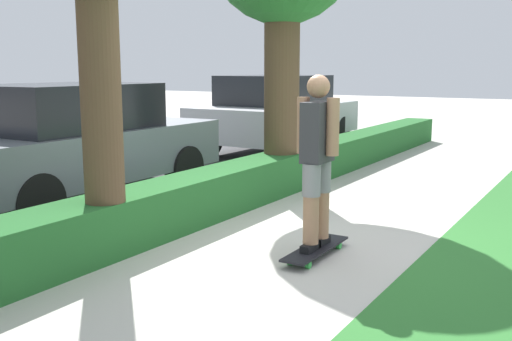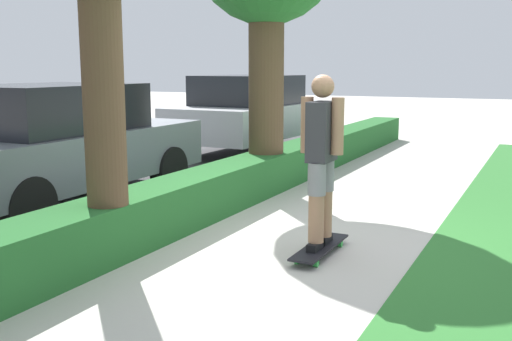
{
  "view_description": "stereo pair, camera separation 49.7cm",
  "coord_description": "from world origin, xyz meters",
  "px_view_note": "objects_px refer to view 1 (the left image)",
  "views": [
    {
      "loc": [
        -5.17,
        -2.45,
        1.74
      ],
      "look_at": [
        -0.12,
        0.6,
        0.72
      ],
      "focal_mm": 42.0,
      "sensor_mm": 36.0,
      "label": 1
    },
    {
      "loc": [
        -5.4,
        -2.01,
        1.74
      ],
      "look_at": [
        -0.12,
        0.6,
        0.72
      ],
      "focal_mm": 42.0,
      "sensor_mm": 36.0,
      "label": 2
    }
  ],
  "objects_px": {
    "skater_person": "(317,158)",
    "skateboard": "(316,249)",
    "parked_car_rear": "(277,113)",
    "parked_car_middle": "(72,142)"
  },
  "relations": [
    {
      "from": "skater_person",
      "to": "parked_car_middle",
      "type": "relative_size",
      "value": 0.38
    },
    {
      "from": "skateboard",
      "to": "parked_car_rear",
      "type": "height_order",
      "value": "parked_car_rear"
    },
    {
      "from": "parked_car_middle",
      "to": "skater_person",
      "type": "bearing_deg",
      "value": -97.87
    },
    {
      "from": "skateboard",
      "to": "parked_car_rear",
      "type": "distance_m",
      "value": 7.04
    },
    {
      "from": "skateboard",
      "to": "skater_person",
      "type": "height_order",
      "value": "skater_person"
    },
    {
      "from": "skater_person",
      "to": "skateboard",
      "type": "bearing_deg",
      "value": 0.0
    },
    {
      "from": "skateboard",
      "to": "parked_car_middle",
      "type": "height_order",
      "value": "parked_car_middle"
    },
    {
      "from": "skater_person",
      "to": "parked_car_rear",
      "type": "height_order",
      "value": "skater_person"
    },
    {
      "from": "skater_person",
      "to": "parked_car_middle",
      "type": "distance_m",
      "value": 3.75
    },
    {
      "from": "skateboard",
      "to": "parked_car_middle",
      "type": "distance_m",
      "value": 3.81
    }
  ]
}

